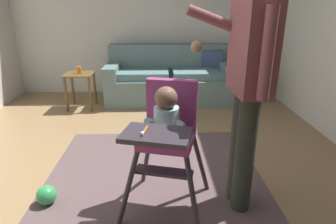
{
  "coord_description": "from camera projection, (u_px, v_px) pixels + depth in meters",
  "views": [
    {
      "loc": [
        0.22,
        -2.14,
        1.43
      ],
      "look_at": [
        0.28,
        -0.39,
        0.78
      ],
      "focal_mm": 30.63,
      "sensor_mm": 36.0,
      "label": 1
    }
  ],
  "objects": [
    {
      "name": "sippy_cup",
      "position": [
        79.0,
        70.0,
        4.13
      ],
      "size": [
        0.07,
        0.07,
        0.1
      ],
      "primitive_type": "cylinder",
      "color": "orange",
      "rests_on": "side_table"
    },
    {
      "name": "toy_ball",
      "position": [
        46.0,
        195.0,
        2.19
      ],
      "size": [
        0.15,
        0.15,
        0.15
      ],
      "primitive_type": "sphere",
      "color": "green",
      "rests_on": "ground"
    },
    {
      "name": "couch",
      "position": [
        171.0,
        80.0,
        4.59
      ],
      "size": [
        1.99,
        0.86,
        0.86
      ],
      "rotation": [
        0.0,
        0.0,
        -1.57
      ],
      "color": "slate",
      "rests_on": "ground"
    },
    {
      "name": "side_table",
      "position": [
        80.0,
        83.0,
        4.2
      ],
      "size": [
        0.4,
        0.4,
        0.52
      ],
      "color": "brown",
      "rests_on": "ground"
    },
    {
      "name": "adult_standing",
      "position": [
        248.0,
        85.0,
        1.9
      ],
      "size": [
        0.53,
        0.49,
        1.65
      ],
      "rotation": [
        0.0,
        0.0,
        -3.09
      ],
      "color": "#31352B",
      "rests_on": "ground"
    },
    {
      "name": "high_chair",
      "position": [
        167.0,
        126.0,
        1.96
      ],
      "size": [
        0.73,
        0.82,
        0.96
      ],
      "rotation": [
        0.0,
        0.0,
        -1.82
      ],
      "color": "#342E37",
      "rests_on": "ground"
    },
    {
      "name": "wall_far",
      "position": [
        145.0,
        10.0,
        4.7
      ],
      "size": [
        5.13,
        0.06,
        2.75
      ],
      "primitive_type": "cube",
      "color": "silver",
      "rests_on": "ground"
    },
    {
      "name": "area_rug",
      "position": [
        154.0,
        201.0,
        2.24
      ],
      "size": [
        1.89,
        2.55,
        0.01
      ],
      "primitive_type": "cube",
      "color": "#5E494C",
      "rests_on": "ground"
    },
    {
      "name": "ground",
      "position": [
        135.0,
        186.0,
        2.51
      ],
      "size": [
        5.93,
        7.27,
        0.1
      ],
      "primitive_type": "cube",
      "color": "#96754E"
    }
  ]
}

